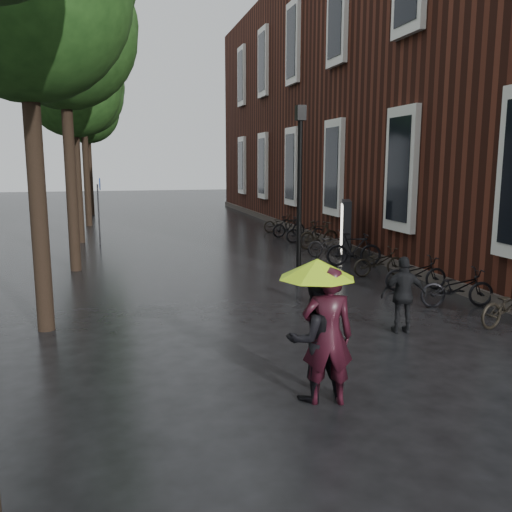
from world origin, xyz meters
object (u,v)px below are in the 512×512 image
object	(u,v)px
parked_bicycles	(347,248)
lamp_post	(300,177)
person_black	(315,339)
person_burgundy	(328,336)
ad_lightbox	(346,229)
pedestrian_walking	(404,295)

from	to	relation	value
parked_bicycles	lamp_post	xyz separation A→B (m)	(-2.60, -2.61, 2.37)
person_black	parked_bicycles	xyz separation A→B (m)	(4.80, 9.55, -0.39)
person_burgundy	ad_lightbox	xyz separation A→B (m)	(4.85, 10.25, 0.04)
person_burgundy	parked_bicycles	xyz separation A→B (m)	(4.70, 9.74, -0.49)
parked_bicycles	lamp_post	bearing A→B (deg)	-134.94
person_black	pedestrian_walking	xyz separation A→B (m)	(2.68, 2.32, -0.11)
person_black	pedestrian_walking	size ratio (longest dim) A/B	1.15
pedestrian_walking	lamp_post	world-z (taller)	lamp_post
person_burgundy	person_black	xyz separation A→B (m)	(-0.10, 0.18, -0.09)
ad_lightbox	lamp_post	distance (m)	4.55
parked_bicycles	ad_lightbox	bearing A→B (deg)	73.47
person_black	lamp_post	xyz separation A→B (m)	(2.20, 6.95, 1.98)
person_burgundy	parked_bicycles	distance (m)	10.82
person_burgundy	pedestrian_walking	bearing A→B (deg)	-123.30
pedestrian_walking	person_black	bearing A→B (deg)	52.73
parked_bicycles	ad_lightbox	world-z (taller)	ad_lightbox
parked_bicycles	lamp_post	size ratio (longest dim) A/B	3.41
person_black	lamp_post	distance (m)	7.55
pedestrian_walking	parked_bicycles	bearing A→B (deg)	-94.48
person_burgundy	lamp_post	xyz separation A→B (m)	(2.09, 7.13, 1.89)
parked_bicycles	pedestrian_walking	bearing A→B (deg)	-106.33
person_black	ad_lightbox	bearing A→B (deg)	-122.29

